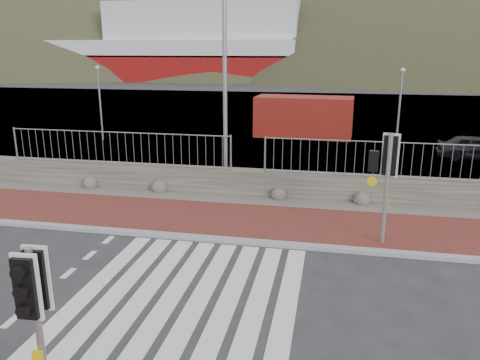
% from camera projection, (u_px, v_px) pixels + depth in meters
% --- Properties ---
extents(ground, '(220.00, 220.00, 0.00)m').
position_uv_depth(ground, '(186.00, 297.00, 9.77)').
color(ground, '#28282B').
rests_on(ground, ground).
extents(sidewalk_far, '(40.00, 3.00, 0.08)m').
position_uv_depth(sidewalk_far, '(232.00, 221.00, 14.01)').
color(sidewalk_far, maroon).
rests_on(sidewalk_far, ground).
extents(kerb_far, '(40.00, 0.25, 0.12)m').
position_uv_depth(kerb_far, '(220.00, 240.00, 12.59)').
color(kerb_far, gray).
rests_on(kerb_far, ground).
extents(zebra_crossing, '(4.62, 5.60, 0.01)m').
position_uv_depth(zebra_crossing, '(186.00, 297.00, 9.77)').
color(zebra_crossing, silver).
rests_on(zebra_crossing, ground).
extents(gravel_strip, '(40.00, 1.50, 0.06)m').
position_uv_depth(gravel_strip, '(244.00, 201.00, 15.90)').
color(gravel_strip, '#59544C').
rests_on(gravel_strip, ground).
extents(stone_wall, '(40.00, 0.60, 0.90)m').
position_uv_depth(stone_wall, '(248.00, 182.00, 16.54)').
color(stone_wall, '#4A453D').
rests_on(stone_wall, ground).
extents(railing, '(18.07, 0.07, 1.22)m').
position_uv_depth(railing, '(248.00, 145.00, 16.02)').
color(railing, gray).
rests_on(railing, stone_wall).
extents(quay, '(120.00, 40.00, 0.50)m').
position_uv_depth(quay, '(296.00, 116.00, 36.10)').
color(quay, '#4C4C4F').
rests_on(quay, ground).
extents(water, '(220.00, 50.00, 0.05)m').
position_uv_depth(water, '(316.00, 84.00, 69.13)').
color(water, '#3F4C54').
rests_on(water, ground).
extents(ferry, '(50.00, 16.00, 20.00)m').
position_uv_depth(ferry, '(167.00, 46.00, 77.05)').
color(ferry, maroon).
rests_on(ferry, ground).
extents(hills_backdrop, '(254.00, 90.00, 100.00)m').
position_uv_depth(hills_backdrop, '(349.00, 188.00, 97.71)').
color(hills_backdrop, '#2E3520').
rests_on(hills_backdrop, ground).
extents(traffic_signal_near, '(0.37, 0.24, 2.52)m').
position_uv_depth(traffic_signal_near, '(34.00, 296.00, 6.24)').
color(traffic_signal_near, gray).
rests_on(traffic_signal_near, ground).
extents(traffic_signal_far, '(0.74, 0.38, 3.00)m').
position_uv_depth(traffic_signal_far, '(387.00, 166.00, 11.79)').
color(traffic_signal_far, gray).
rests_on(traffic_signal_far, ground).
extents(streetlight, '(1.85, 0.67, 8.90)m').
position_uv_depth(streetlight, '(229.00, 49.00, 16.26)').
color(streetlight, gray).
rests_on(streetlight, ground).
extents(shipping_container, '(5.71, 2.65, 2.33)m').
position_uv_depth(shipping_container, '(304.00, 117.00, 27.39)').
color(shipping_container, maroon).
rests_on(shipping_container, ground).
extents(car_a, '(3.43, 1.57, 1.14)m').
position_uv_depth(car_a, '(475.00, 148.00, 21.74)').
color(car_a, black).
rests_on(car_a, ground).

